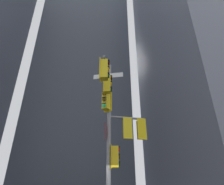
# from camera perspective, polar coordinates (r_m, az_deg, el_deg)

# --- Properties ---
(building_tower_right) EXTENTS (16.27, 16.27, 52.23)m
(building_tower_right) POSITION_cam_1_polar(r_m,az_deg,el_deg) (36.84, 24.03, 18.27)
(building_tower_right) COLOR slate
(building_tower_right) RESTS_ON ground
(building_mid_block) EXTENTS (17.08, 17.08, 45.20)m
(building_mid_block) POSITION_cam_1_polar(r_m,az_deg,el_deg) (42.68, -9.06, 3.42)
(building_mid_block) COLOR #4C5460
(building_mid_block) RESTS_ON ground
(signal_pole_assembly) EXTENTS (2.91, 2.77, 8.25)m
(signal_pole_assembly) POSITION_cam_1_polar(r_m,az_deg,el_deg) (10.05, 0.65, -7.57)
(signal_pole_assembly) COLOR gray
(signal_pole_assembly) RESTS_ON ground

